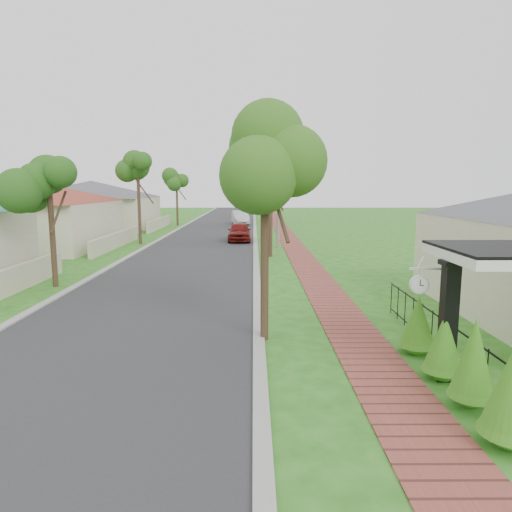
% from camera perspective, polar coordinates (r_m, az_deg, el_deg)
% --- Properties ---
extents(ground, '(160.00, 160.00, 0.00)m').
position_cam_1_polar(ground, '(10.87, -3.09, -12.89)').
color(ground, '#266718').
rests_on(ground, ground).
extents(road, '(7.00, 120.00, 0.02)m').
position_cam_1_polar(road, '(30.57, -6.91, 1.05)').
color(road, '#28282B').
rests_on(road, ground).
extents(kerb_right, '(0.30, 120.00, 0.10)m').
position_cam_1_polar(kerb_right, '(30.37, -0.06, 1.07)').
color(kerb_right, '#9E9E99').
rests_on(kerb_right, ground).
extents(kerb_left, '(0.30, 120.00, 0.10)m').
position_cam_1_polar(kerb_left, '(31.20, -13.59, 1.03)').
color(kerb_left, '#9E9E99').
rests_on(kerb_left, ground).
extents(sidewalk, '(1.50, 120.00, 0.03)m').
position_cam_1_polar(sidewalk, '(30.49, 4.84, 1.07)').
color(sidewalk, brown).
rests_on(sidewalk, ground).
extents(porch_post, '(0.48, 0.48, 2.52)m').
position_cam_1_polar(porch_post, '(10.36, 22.86, -8.13)').
color(porch_post, black).
rests_on(porch_post, ground).
extents(picket_fence, '(0.03, 8.02, 1.00)m').
position_cam_1_polar(picket_fence, '(11.54, 22.35, -9.45)').
color(picket_fence, black).
rests_on(picket_fence, ground).
extents(street_trees, '(10.70, 37.65, 5.89)m').
position_cam_1_polar(street_trees, '(37.11, -5.63, 9.42)').
color(street_trees, '#382619').
rests_on(street_trees, ground).
extents(hedge_row, '(0.85, 4.85, 1.77)m').
position_cam_1_polar(hedge_row, '(9.71, 24.13, -11.48)').
color(hedge_row, '#1A6013').
rests_on(hedge_row, ground).
extents(far_house_red, '(15.56, 15.56, 4.60)m').
position_cam_1_polar(far_house_red, '(33.89, -27.61, 4.85)').
color(far_house_red, beige).
rests_on(far_house_red, ground).
extents(far_house_grey, '(15.56, 15.56, 4.60)m').
position_cam_1_polar(far_house_grey, '(46.77, -19.76, 6.09)').
color(far_house_grey, beige).
rests_on(far_house_grey, ground).
extents(parked_car_red, '(1.72, 4.14, 1.40)m').
position_cam_1_polar(parked_car_red, '(33.90, -2.09, 3.04)').
color(parked_car_red, maroon).
rests_on(parked_car_red, ground).
extents(parked_car_white, '(2.15, 4.63, 1.47)m').
position_cam_1_polar(parked_car_white, '(49.05, -1.97, 4.80)').
color(parked_car_white, silver).
rests_on(parked_car_white, ground).
extents(near_tree, '(2.27, 2.27, 5.82)m').
position_cam_1_polar(near_tree, '(11.63, 1.11, 11.87)').
color(near_tree, '#382619').
rests_on(near_tree, ground).
extents(utility_pole, '(1.20, 0.24, 8.87)m').
position_cam_1_polar(utility_pole, '(30.15, 2.83, 9.57)').
color(utility_pole, gray).
rests_on(utility_pole, ground).
extents(station_clock, '(0.67, 0.13, 0.57)m').
position_cam_1_polar(station_clock, '(10.35, 19.76, -3.24)').
color(station_clock, silver).
rests_on(station_clock, ground).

